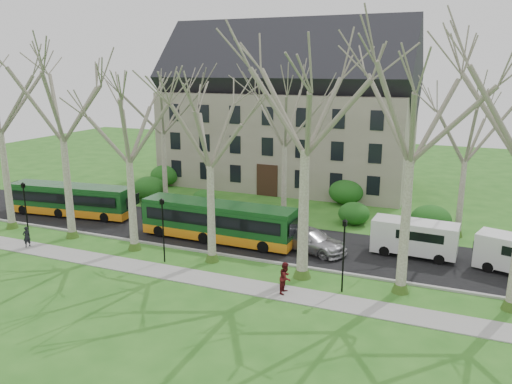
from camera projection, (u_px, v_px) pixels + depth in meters
ground at (253, 270)px, 32.02m from camera, size 120.00×120.00×0.00m
sidewalk at (237, 285)px, 29.77m from camera, size 70.00×2.00×0.06m
road at (282, 242)px, 36.95m from camera, size 80.00×8.00×0.06m
curb at (262, 261)px, 33.35m from camera, size 80.00×0.25×0.14m
building at (288, 111)px, 53.78m from camera, size 26.50×12.20×16.00m
tree_row_verge at (255, 162)px, 30.58m from camera, size 49.00×7.00×14.00m
tree_row_far at (290, 150)px, 40.91m from camera, size 33.00×7.00×12.00m
lamp_row at (247, 237)px, 30.50m from camera, size 36.22×0.22×4.30m
hedges at (265, 197)px, 46.05m from camera, size 30.60×8.60×2.00m
bus_lead at (71, 200)px, 43.31m from camera, size 11.30×3.56×2.78m
bus_follow at (218, 221)px, 37.00m from camera, size 11.83×2.65×2.95m
sedan at (310, 240)px, 35.05m from camera, size 5.84×3.73×1.57m
van_a at (414, 239)px, 34.01m from camera, size 5.67×2.32×2.43m
pedestrian_a at (27, 237)px, 35.76m from camera, size 0.49×0.63×1.52m
pedestrian_b at (286, 278)px, 28.45m from camera, size 0.73×0.92×1.85m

